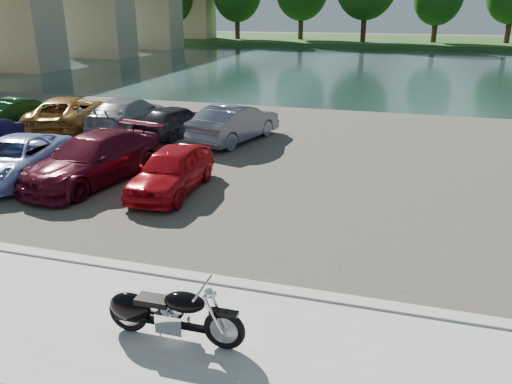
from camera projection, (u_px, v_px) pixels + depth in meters
ground at (197, 353)px, 7.82m from camera, size 200.00×200.00×0.00m
kerb at (237, 285)px, 9.60m from camera, size 60.00×0.30×0.14m
parking_lot at (316, 159)px, 17.71m from camera, size 60.00×18.00×0.04m
river at (372, 68)px, 43.80m from camera, size 120.00×40.00×0.00m
far_bank at (388, 41)px, 72.48m from camera, size 120.00×24.00×0.60m
bridge at (93, 1)px, 50.10m from camera, size 7.00×56.00×8.55m
motorcycle at (162, 312)px, 7.90m from camera, size 2.33×0.75×1.05m
car_2 at (14, 159)px, 15.39m from camera, size 2.83×4.87×1.28m
car_3 at (94, 159)px, 15.14m from camera, size 2.87×5.25×1.44m
car_4 at (171, 170)px, 14.32m from camera, size 1.66×3.87×1.30m
car_5 at (23, 112)px, 22.33m from camera, size 2.04×4.02×1.26m
car_6 at (68, 113)px, 21.54m from camera, size 3.88×5.70×1.45m
car_7 at (129, 115)px, 21.24m from camera, size 2.29×5.11×1.46m
car_8 at (176, 120)px, 20.50m from camera, size 2.51×4.08×1.30m
car_9 at (235, 123)px, 19.71m from camera, size 2.68×4.72×1.47m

